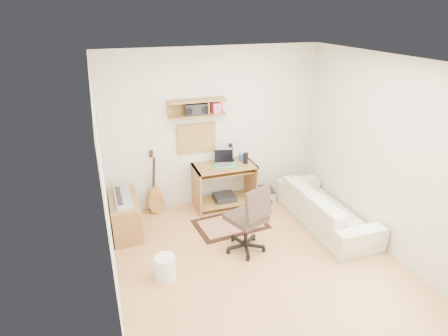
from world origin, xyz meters
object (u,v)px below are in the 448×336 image
object	(u,v)px
sofa	(326,202)
printer	(261,194)
desk	(224,185)
cabinet	(125,215)
task_chair	(246,218)

from	to	relation	value
sofa	printer	bearing A→B (deg)	28.73
printer	sofa	bearing A→B (deg)	-52.35
desk	cabinet	xyz separation A→B (m)	(-1.67, -0.28, -0.10)
printer	sofa	distance (m)	1.28
task_chair	cabinet	xyz separation A→B (m)	(-1.53, 1.02, -0.24)
desk	cabinet	size ratio (longest dim) A/B	1.11
task_chair	printer	distance (m)	1.62
sofa	desk	bearing A→B (deg)	50.41
printer	sofa	xyz separation A→B (m)	(0.60, -1.09, 0.29)
desk	printer	world-z (taller)	desk
cabinet	printer	world-z (taller)	cabinet
cabinet	printer	distance (m)	2.39
task_chair	printer	size ratio (longest dim) A/B	2.27
task_chair	cabinet	distance (m)	1.85
cabinet	desk	bearing A→B (deg)	9.67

